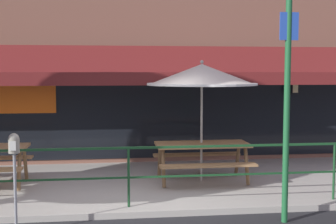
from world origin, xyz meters
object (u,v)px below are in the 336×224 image
patio_umbrella_centre (202,75)px  parking_meter_near (14,153)px  street_sign_pole (287,84)px  picnic_table_centre (202,151)px

patio_umbrella_centre → parking_meter_near: (-3.08, -2.43, -1.03)m
parking_meter_near → street_sign_pole: size_ratio=0.35×
picnic_table_centre → parking_meter_near: (-3.08, -2.35, 0.44)m
patio_umbrella_centre → street_sign_pole: bearing=-71.2°
patio_umbrella_centre → picnic_table_centre: bearing=-90.0°
patio_umbrella_centre → street_sign_pole: street_sign_pole is taller
picnic_table_centre → patio_umbrella_centre: size_ratio=0.76×
street_sign_pole → picnic_table_centre: bearing=109.4°
parking_meter_near → street_sign_pole: street_sign_pole is taller
picnic_table_centre → parking_meter_near: 3.90m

